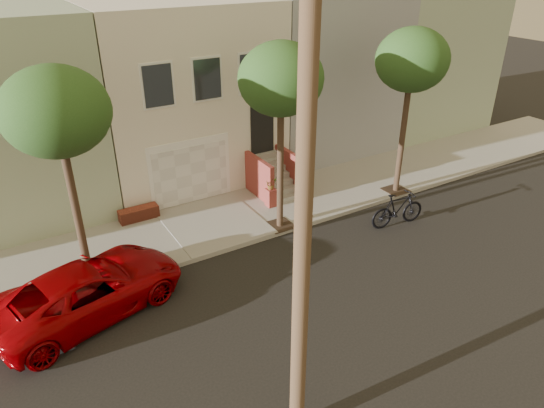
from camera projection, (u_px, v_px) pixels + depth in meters
ground at (322, 298)px, 14.12m from camera, size 90.00×90.00×0.00m
sidewalk at (236, 217)px, 18.15m from camera, size 40.00×3.70×0.15m
house_row at (169, 86)px, 20.92m from camera, size 33.10×11.70×7.00m
tree_left at (56, 113)px, 12.13m from camera, size 2.70×2.57×6.30m
tree_mid at (281, 80)px, 15.10m from camera, size 2.70×2.57×6.30m
tree_right at (412, 61)px, 17.61m from camera, size 2.70×2.57×6.30m
pickup_truck at (89, 290)px, 13.27m from camera, size 5.62×3.66×1.44m
motorcycle at (398, 209)px, 17.50m from camera, size 2.18×0.88×1.27m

